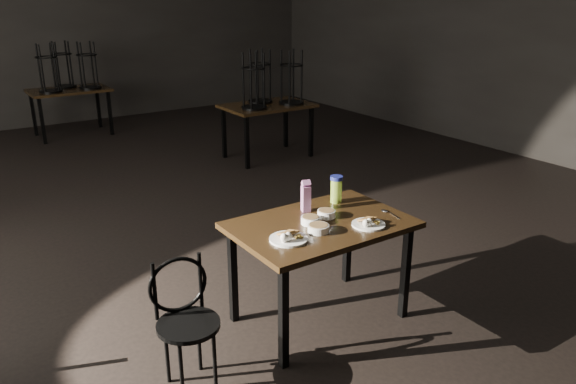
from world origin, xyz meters
TOP-DOWN VIEW (x-y plane):
  - main_table at (0.05, -1.58)m, footprint 1.20×0.80m
  - plate_left at (-0.29, -1.70)m, footprint 0.25×0.25m
  - plate_right at (0.28, -1.80)m, footprint 0.23×0.23m
  - bowl_near at (-0.02, -1.56)m, footprint 0.13×0.13m
  - bowl_far at (0.14, -1.52)m, footprint 0.13×0.13m
  - bowl_big at (-0.06, -1.70)m, footprint 0.14×0.14m
  - juice_carton at (0.09, -1.35)m, footprint 0.07×0.07m
  - water_bottle at (0.38, -1.33)m, footprint 0.12×0.12m
  - spoon at (0.55, -1.69)m, footprint 0.05×0.20m
  - bentwood_chair at (-1.01, -1.68)m, footprint 0.38×0.37m
  - bg_table_right at (1.96, 2.14)m, footprint 1.20×0.80m
  - bg_table_far at (0.01, 4.99)m, footprint 1.20×0.80m

SIDE VIEW (x-z plane):
  - bentwood_chair at x=-1.01m, z-range 0.07..0.85m
  - main_table at x=0.05m, z-range 0.30..1.05m
  - spoon at x=0.55m, z-range 0.75..0.76m
  - plate_right at x=0.28m, z-range 0.73..0.81m
  - plate_left at x=-0.29m, z-range 0.73..0.81m
  - bowl_big at x=-0.06m, z-range 0.75..0.80m
  - bowl_far at x=0.14m, z-range 0.75..0.80m
  - bowl_near at x=-0.02m, z-range 0.75..0.80m
  - bg_table_right at x=1.96m, z-range 0.04..1.52m
  - bg_table_far at x=0.01m, z-range 0.04..1.52m
  - water_bottle at x=0.38m, z-range 0.75..0.96m
  - juice_carton at x=0.09m, z-range 0.74..0.98m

